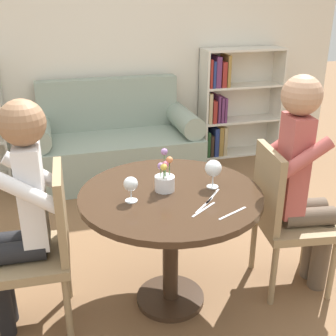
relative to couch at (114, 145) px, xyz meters
The scene contains 16 objects.
ground_plane 1.99m from the couch, 90.00° to the right, with size 16.00×16.00×0.00m, color brown.
back_wall 1.12m from the couch, 90.00° to the left, with size 5.20×0.05×2.70m.
round_table 1.98m from the couch, 90.00° to the right, with size 0.98×0.98×0.71m.
couch is the anchor object (origin of this frame).
bookshelf_right 1.38m from the couch, 11.44° to the left, with size 0.89×0.28×1.16m.
chair_left 2.07m from the couch, 109.50° to the right, with size 0.44×0.44×0.90m.
chair_right 2.12m from the couch, 70.94° to the right, with size 0.48×0.48×0.90m.
person_left 2.12m from the couch, 111.76° to the right, with size 0.43×0.35×1.26m.
person_right 2.20m from the couch, 69.07° to the right, with size 0.45×0.38×1.31m.
wine_glass_left 2.08m from the couch, 96.30° to the right, with size 0.07×0.07×0.13m.
wine_glass_right 2.05m from the couch, 83.06° to the right, with size 0.09×0.09×0.16m.
flower_vase 1.99m from the couch, 90.70° to the right, with size 0.11×0.11×0.24m.
knife_left_setting 2.24m from the couch, 87.37° to the right, with size 0.16×0.12×0.00m.
fork_left_setting 2.32m from the couch, 84.43° to the right, with size 0.18×0.09×0.00m.
knife_right_setting 2.12m from the couch, 84.60° to the right, with size 0.13×0.15×0.00m.
fork_right_setting 2.20m from the couch, 86.78° to the right, with size 0.14×0.14×0.00m.
Camera 1 is at (-0.57, -1.94, 1.69)m, focal length 45.00 mm.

